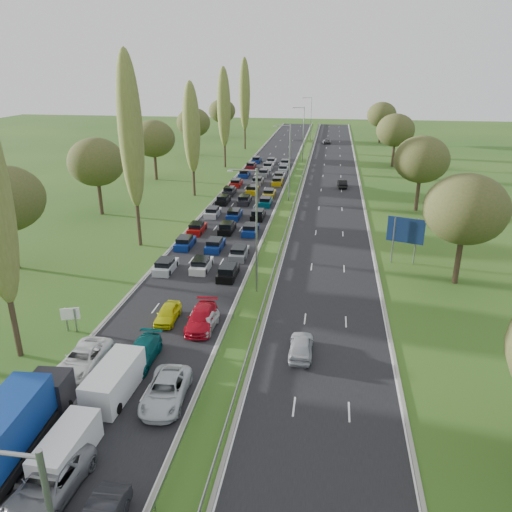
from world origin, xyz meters
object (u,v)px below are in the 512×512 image
at_px(info_sign, 71,316).
at_px(direction_sign, 405,232).
at_px(white_van_rear, 116,378).
at_px(white_van_front, 69,445).
at_px(near_car_2, 83,359).
at_px(blue_lorry, 18,422).

xyz_separation_m(info_sign, direction_sign, (28.80, 19.72, 2.20)).
distance_m(white_van_rear, direction_sign, 34.80).
bearing_deg(white_van_rear, info_sign, 136.34).
height_order(white_van_front, direction_sign, direction_sign).
bearing_deg(near_car_2, info_sign, 125.47).
xyz_separation_m(near_car_2, white_van_rear, (3.54, -2.31, 0.34)).
xyz_separation_m(white_van_rear, info_sign, (-7.06, 7.34, 0.23)).
bearing_deg(white_van_rear, white_van_front, -88.44).
relative_size(near_car_2, white_van_rear, 1.02).
height_order(white_van_front, info_sign, info_sign).
distance_m(blue_lorry, white_van_rear, 6.65).
bearing_deg(blue_lorry, white_van_rear, 57.31).
relative_size(near_car_2, info_sign, 2.68).
relative_size(blue_lorry, direction_sign, 1.65).
relative_size(white_van_front, white_van_rear, 0.87).
height_order(white_van_rear, info_sign, white_van_rear).
distance_m(blue_lorry, direction_sign, 41.27).
relative_size(near_car_2, white_van_front, 1.17).
height_order(near_car_2, info_sign, info_sign).
relative_size(white_van_front, info_sign, 2.30).
bearing_deg(direction_sign, blue_lorry, -127.23).
height_order(white_van_front, white_van_rear, white_van_rear).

